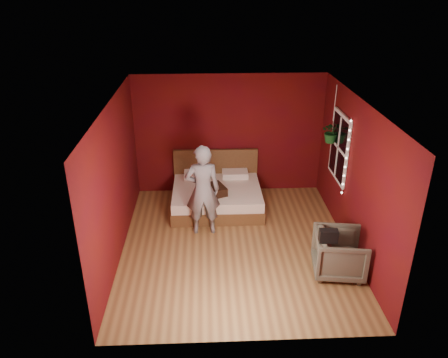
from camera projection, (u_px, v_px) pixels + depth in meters
floor at (236, 245)px, 7.81m from camera, size 4.50×4.50×0.00m
room_walls at (237, 159)px, 7.10m from camera, size 4.04×4.54×2.62m
window at (339, 147)px, 8.07m from camera, size 0.05×0.97×1.27m
fairy_lights at (346, 158)px, 7.59m from camera, size 0.04×0.04×1.45m
bed at (217, 194)px, 9.06m from camera, size 1.81×1.54×1.00m
person at (203, 190)px, 7.87m from camera, size 0.65×0.45×1.73m
armchair at (340, 253)px, 6.96m from camera, size 0.90×0.88×0.73m
handbag at (328, 236)px, 6.57m from camera, size 0.29×0.16×0.20m
throw_pillow at (212, 190)px, 8.61m from camera, size 0.60×0.60×0.16m
hanging_plant at (332, 132)px, 8.22m from camera, size 0.40×0.35×1.10m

